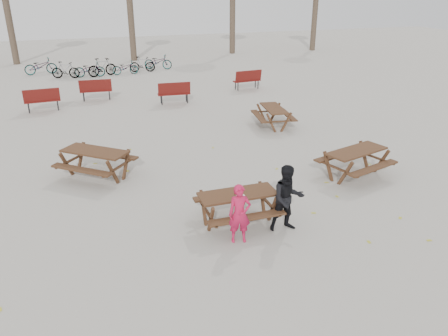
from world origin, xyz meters
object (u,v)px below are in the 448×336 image
object	(u,v)px
soda_bottle	(237,192)
adult	(288,199)
child	(240,214)
main_picnic_table	(238,200)
picnic_table_east	(355,163)
picnic_table_far	(273,117)
food_tray	(241,196)
picnic_table_north	(96,164)

from	to	relation	value
soda_bottle	adult	distance (m)	1.14
adult	child	bearing A→B (deg)	-168.11
main_picnic_table	soda_bottle	size ratio (longest dim) A/B	10.59
child	adult	xyz separation A→B (m)	(1.19, 0.12, 0.12)
main_picnic_table	soda_bottle	distance (m)	0.28
soda_bottle	picnic_table_east	size ratio (longest dim) A/B	0.09
adult	picnic_table_far	bearing A→B (deg)	73.77
food_tray	child	size ratio (longest dim) A/B	0.13
child	picnic_table_east	world-z (taller)	child
picnic_table_east	main_picnic_table	bearing A→B (deg)	-177.15
picnic_table_north	picnic_table_far	distance (m)	7.47
adult	soda_bottle	bearing A→B (deg)	157.32
picnic_table_east	food_tray	bearing A→B (deg)	-174.78
child	picnic_table_far	world-z (taller)	child
child	adult	world-z (taller)	adult
picnic_table_north	picnic_table_far	bearing A→B (deg)	63.07
main_picnic_table	picnic_table_north	bearing A→B (deg)	128.01
soda_bottle	child	xyz separation A→B (m)	(-0.20, -0.67, -0.18)
main_picnic_table	child	xyz separation A→B (m)	(-0.24, -0.76, 0.08)
main_picnic_table	adult	xyz separation A→B (m)	(0.95, -0.64, 0.20)
child	main_picnic_table	bearing A→B (deg)	84.38
soda_bottle	picnic_table_east	xyz separation A→B (m)	(4.22, 1.52, -0.44)
food_tray	adult	xyz separation A→B (m)	(0.96, -0.44, -0.01)
child	picnic_table_north	size ratio (longest dim) A/B	0.70
main_picnic_table	picnic_table_north	xyz separation A→B (m)	(-2.96, 3.79, -0.17)
adult	picnic_table_far	distance (m)	7.87
food_tray	child	xyz separation A→B (m)	(-0.24, -0.56, -0.12)
soda_bottle	picnic_table_north	xyz separation A→B (m)	(-2.92, 3.88, -0.43)
food_tray	adult	distance (m)	1.05
adult	food_tray	bearing A→B (deg)	161.52
main_picnic_table	soda_bottle	world-z (taller)	soda_bottle
soda_bottle	adult	xyz separation A→B (m)	(1.00, -0.55, -0.06)
food_tray	picnic_table_east	xyz separation A→B (m)	(4.18, 1.63, -0.39)
food_tray	adult	size ratio (longest dim) A/B	0.11
main_picnic_table	picnic_table_east	xyz separation A→B (m)	(4.18, 1.43, -0.18)
child	picnic_table_east	xyz separation A→B (m)	(4.42, 2.19, -0.26)
soda_bottle	picnic_table_east	distance (m)	4.51
picnic_table_north	soda_bottle	bearing A→B (deg)	-12.32
food_tray	picnic_table_east	distance (m)	4.51
food_tray	picnic_table_far	xyz separation A→B (m)	(3.96, 6.83, -0.41)
picnic_table_east	picnic_table_north	world-z (taller)	picnic_table_north
picnic_table_east	picnic_table_north	distance (m)	7.52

